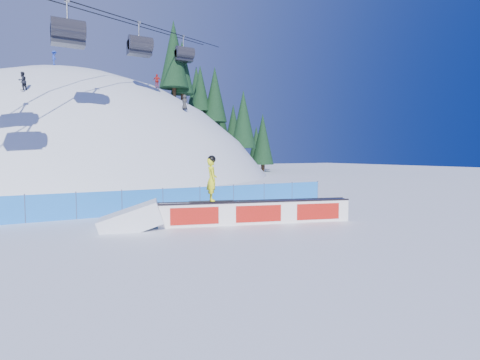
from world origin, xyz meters
TOP-DOWN VIEW (x-y plane):
  - ground at (0.00, 0.00)m, footprint 160.00×160.00m
  - snow_hill at (0.00, 42.00)m, footprint 64.00×64.00m
  - treeline at (22.51, 40.57)m, footprint 24.22×12.37m
  - safety_fence at (0.00, 4.50)m, footprint 22.05×0.05m
  - chairlift at (4.74, 27.49)m, footprint 40.80×41.70m
  - rail_box at (3.59, -0.32)m, footprint 8.02×2.80m
  - snow_ramp at (-1.33, 1.09)m, footprint 2.80×2.17m
  - snowboarder at (1.74, 0.21)m, footprint 1.84×0.82m
  - distant_skiers at (1.94, 30.29)m, footprint 16.53×12.28m

SIDE VIEW (x-z plane):
  - snow_hill at x=0.00m, z-range -50.00..14.00m
  - ground at x=0.00m, z-range 0.00..0.00m
  - snow_ramp at x=-1.33m, z-range -0.77..0.77m
  - rail_box at x=3.59m, z-range -0.01..0.97m
  - safety_fence at x=0.00m, z-range -0.05..1.25m
  - snowboarder at x=1.74m, z-range 0.97..2.87m
  - treeline at x=22.51m, z-range 0.34..20.42m
  - distant_skiers at x=1.94m, z-range 7.75..14.88m
  - chairlift at x=4.74m, z-range 5.89..27.89m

